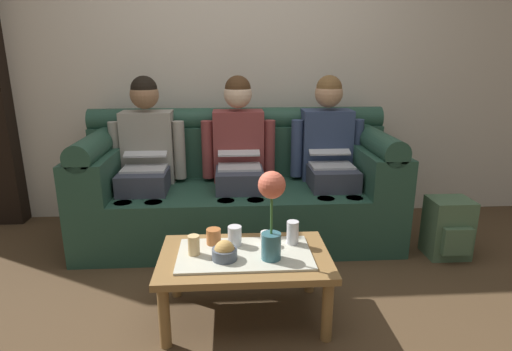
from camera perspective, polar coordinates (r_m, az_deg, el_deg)
The scene contains 15 objects.
ground_plane at distance 2.35m, azimuth -1.39°, elevation -19.60°, with size 14.00×14.00×0.00m, color #4C3823.
back_wall_patterned at distance 3.60m, azimuth -2.72°, elevation 17.40°, with size 6.00×0.12×2.90m, color beige.
couch at distance 3.23m, azimuth -2.29°, elevation -1.90°, with size 2.31×0.88×0.96m.
person_left at distance 3.21m, azimuth -14.67°, elevation 2.80°, with size 0.56×0.67×1.22m.
person_middle at distance 3.15m, azimuth -2.35°, elevation 3.08°, with size 0.56×0.67×1.22m.
person_right at distance 3.24m, azimuth 9.87°, elevation 3.21°, with size 0.56×0.67×1.22m.
coffee_table at distance 2.25m, azimuth -1.54°, elevation -11.75°, with size 0.89×0.55×0.37m.
flower_vase at distance 2.06m, azimuth 2.12°, elevation -4.35°, with size 0.13×0.13×0.46m.
snack_bowl at distance 2.15m, azimuth -4.29°, elevation -10.30°, with size 0.13×0.13×0.10m.
cup_near_left at distance 2.31m, azimuth 4.99°, elevation -7.71°, with size 0.07×0.07×0.13m, color silver.
cup_near_right at distance 2.29m, azimuth -2.90°, elevation -8.17°, with size 0.07×0.07×0.11m, color silver.
cup_far_center at distance 2.30m, azimuth 1.40°, elevation -8.51°, with size 0.06×0.06×0.08m, color white.
cup_far_left at distance 2.21m, azimuth -8.44°, elevation -9.32°, with size 0.06×0.06×0.10m, color #DBB77A.
cup_far_right at distance 2.32m, azimuth -5.77°, elevation -8.23°, with size 0.08×0.08×0.09m, color #B26633.
backpack_right at distance 3.23m, azimuth 24.61°, elevation -6.55°, with size 0.28×0.28×0.42m.
Camera 1 is at (-0.07, -1.90, 1.37)m, focal length 29.48 mm.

